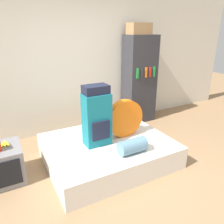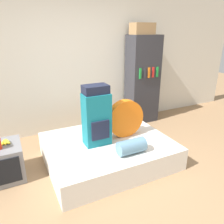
% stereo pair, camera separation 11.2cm
% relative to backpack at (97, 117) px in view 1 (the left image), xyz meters
% --- Properties ---
extents(ground_plane, '(16.00, 16.00, 0.00)m').
position_rel_backpack_xyz_m(ground_plane, '(0.16, -0.67, -0.76)').
color(ground_plane, '#997551').
extents(wall_back, '(8.00, 0.05, 2.60)m').
position_rel_backpack_xyz_m(wall_back, '(0.16, 1.41, 0.54)').
color(wall_back, silver).
rests_on(wall_back, ground_plane).
extents(bed, '(1.80, 1.48, 0.33)m').
position_rel_backpack_xyz_m(bed, '(0.17, -0.00, -0.59)').
color(bed, silver).
rests_on(bed, ground_plane).
extents(backpack, '(0.37, 0.27, 0.87)m').
position_rel_backpack_xyz_m(backpack, '(0.00, 0.00, 0.00)').
color(backpack, '#14707F').
rests_on(backpack, bed).
extents(tent_bag, '(0.59, 0.12, 0.59)m').
position_rel_backpack_xyz_m(tent_bag, '(0.48, 0.04, -0.13)').
color(tent_bag, orange).
rests_on(tent_bag, bed).
extents(sleeping_roll, '(0.39, 0.20, 0.20)m').
position_rel_backpack_xyz_m(sleeping_roll, '(0.31, -0.46, -0.32)').
color(sleeping_roll, '#5B849E').
rests_on(sleeping_roll, bed).
extents(television, '(0.50, 0.55, 0.48)m').
position_rel_backpack_xyz_m(television, '(-1.27, 0.22, -0.52)').
color(television, gray).
rests_on(television, ground_plane).
extents(banana_bunch, '(0.14, 0.18, 0.04)m').
position_rel_backpack_xyz_m(banana_bunch, '(-1.20, 0.29, -0.26)').
color(banana_bunch, yellow).
rests_on(banana_bunch, television).
extents(bookshelf, '(0.64, 0.43, 1.81)m').
position_rel_backpack_xyz_m(bookshelf, '(1.52, 1.14, 0.15)').
color(bookshelf, '#2D2D33').
rests_on(bookshelf, ground_plane).
extents(cardboard_box, '(0.44, 0.28, 0.22)m').
position_rel_backpack_xyz_m(cardboard_box, '(1.44, 1.11, 1.17)').
color(cardboard_box, '#99754C').
rests_on(cardboard_box, bookshelf).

